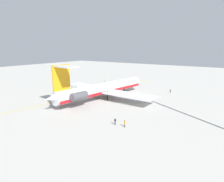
# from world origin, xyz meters

# --- Properties ---
(ground) EXTENTS (286.13, 286.13, 0.00)m
(ground) POSITION_xyz_m (0.00, 0.00, 0.00)
(ground) COLOR #B7B5AD
(main_jetliner) EXTENTS (46.19, 40.87, 13.45)m
(main_jetliner) POSITION_xyz_m (4.97, 7.37, 3.67)
(main_jetliner) COLOR silver
(main_jetliner) RESTS_ON ground
(ground_crew_near_nose) EXTENTS (0.38, 0.31, 1.81)m
(ground_crew_near_nose) POSITION_xyz_m (-23.08, -11.85, 1.14)
(ground_crew_near_nose) COLOR black
(ground_crew_near_nose) RESTS_ON ground
(ground_crew_near_tail) EXTENTS (0.26, 0.42, 1.65)m
(ground_crew_near_tail) POSITION_xyz_m (-18.24, 25.33, 1.04)
(ground_crew_near_tail) COLOR black
(ground_crew_near_tail) RESTS_ON ground
(ground_crew_portside) EXTENTS (0.28, 0.42, 1.75)m
(ground_crew_portside) POSITION_xyz_m (22.56, 28.30, 1.11)
(ground_crew_portside) COLOR black
(ground_crew_portside) RESTS_ON ground
(ground_crew_starboard) EXTENTS (0.38, 0.32, 1.82)m
(ground_crew_starboard) POSITION_xyz_m (22.71, 25.70, 1.15)
(ground_crew_starboard) COLOR black
(ground_crew_starboard) RESTS_ON ground
(safety_cone_nose) EXTENTS (0.40, 0.40, 0.55)m
(safety_cone_nose) POSITION_xyz_m (-22.79, -2.32, 0.28)
(safety_cone_nose) COLOR #EA590F
(safety_cone_nose) RESTS_ON ground
(taxiway_centreline) EXTENTS (93.42, 11.00, 0.01)m
(taxiway_centreline) POSITION_xyz_m (3.68, -1.51, 0.00)
(taxiway_centreline) COLOR gold
(taxiway_centreline) RESTS_ON ground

